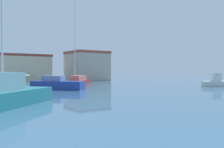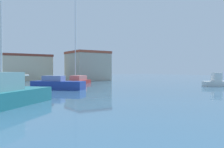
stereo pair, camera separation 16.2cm
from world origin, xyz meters
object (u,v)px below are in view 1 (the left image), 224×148
object	(u,v)px
sailboat_red_behind_lamppost	(76,81)
motorboat_white_near_pier	(216,82)
motorboat_blue_inner_mooring	(57,84)
sailboat_teal_mid_harbor	(3,95)

from	to	relation	value
sailboat_red_behind_lamppost	motorboat_white_near_pier	size ratio (longest dim) A/B	3.31
sailboat_red_behind_lamppost	motorboat_blue_inner_mooring	bearing A→B (deg)	-127.74
sailboat_teal_mid_harbor	sailboat_red_behind_lamppost	bearing A→B (deg)	53.54
motorboat_white_near_pier	sailboat_teal_mid_harbor	bearing A→B (deg)	-172.71
sailboat_red_behind_lamppost	sailboat_teal_mid_harbor	xyz separation A→B (m)	(-13.99, -18.94, 0.13)
motorboat_blue_inner_mooring	motorboat_white_near_pier	world-z (taller)	motorboat_white_near_pier
sailboat_red_behind_lamppost	motorboat_white_near_pier	xyz separation A→B (m)	(14.12, -15.34, 0.05)
sailboat_red_behind_lamppost	motorboat_blue_inner_mooring	xyz separation A→B (m)	(-6.22, -8.03, 0.02)
sailboat_teal_mid_harbor	motorboat_white_near_pier	size ratio (longest dim) A/B	2.26
motorboat_blue_inner_mooring	motorboat_white_near_pier	xyz separation A→B (m)	(20.33, -7.31, 0.03)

